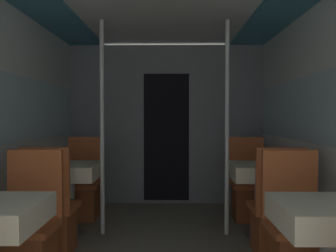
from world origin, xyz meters
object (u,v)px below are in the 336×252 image
object	(u,v)px
chair_right_far_0	(296,244)
chair_right_far_1	(249,195)
support_pole_right_1	(227,128)
chair_left_far_1	(83,194)
dining_table_right_0	(330,223)
dining_table_right_1	(260,176)
chair_right_near_1	(276,223)
support_pole_left_1	(102,128)
chair_left_far_0	(28,243)
chair_left_near_1	(51,222)
dining_table_left_1	(69,175)

from	to	relation	value
chair_right_far_0	chair_right_far_1	xyz separation A→B (m)	(0.00, 1.73, 0.00)
support_pole_right_1	chair_left_far_1	bearing A→B (deg)	160.44
dining_table_right_0	chair_right_far_1	world-z (taller)	chair_right_far_1
chair_left_far_1	dining_table_right_1	bearing A→B (deg)	163.65
chair_right_near_1	chair_right_far_1	xyz separation A→B (m)	(0.00, 1.17, 0.00)
support_pole_left_1	support_pole_right_1	size ratio (longest dim) A/B	1.00
chair_left_far_0	support_pole_right_1	distance (m)	2.17
chair_right_near_1	chair_right_far_1	bearing A→B (deg)	90.00
chair_left_near_1	chair_left_far_0	bearing A→B (deg)	-90.00
chair_right_far_0	chair_right_near_1	distance (m)	0.55
dining_table_left_1	dining_table_right_0	world-z (taller)	same
chair_right_far_0	dining_table_left_1	bearing A→B (deg)	-29.62
chair_right_far_0	chair_right_far_1	bearing A→B (deg)	-90.00
chair_left_near_1	support_pole_right_1	xyz separation A→B (m)	(1.65, 0.59, 0.83)
chair_right_far_1	chair_left_near_1	bearing A→B (deg)	30.39
chair_right_far_0	support_pole_right_1	size ratio (longest dim) A/B	0.44
chair_right_far_0	support_pole_right_1	distance (m)	1.45
dining_table_left_1	dining_table_right_0	distance (m)	2.64
dining_table_left_1	chair_right_far_1	world-z (taller)	chair_right_far_1
dining_table_left_1	chair_left_far_1	xyz separation A→B (m)	(0.00, 0.59, -0.33)
dining_table_left_1	support_pole_right_1	world-z (taller)	support_pole_right_1
dining_table_left_1	chair_left_near_1	bearing A→B (deg)	-90.00
support_pole_left_1	chair_right_far_1	world-z (taller)	support_pole_left_1
chair_right_near_1	chair_left_far_0	bearing A→B (deg)	-164.60
dining_table_right_1	dining_table_right_0	bearing A→B (deg)	-90.00
dining_table_right_1	support_pole_right_1	distance (m)	0.61
support_pole_left_1	chair_right_far_1	distance (m)	1.94
chair_left_far_1	chair_right_far_1	size ratio (longest dim) A/B	1.00
chair_right_far_0	chair_left_far_1	bearing A→B (deg)	-40.76
chair_left_near_1	chair_left_far_1	world-z (taller)	same
chair_right_far_0	support_pole_right_1	world-z (taller)	support_pole_right_1
chair_left_far_0	chair_left_near_1	world-z (taller)	same
dining_table_left_1	chair_right_far_0	world-z (taller)	chair_right_far_0
support_pole_left_1	support_pole_right_1	world-z (taller)	same
chair_right_near_1	support_pole_right_1	distance (m)	1.07
dining_table_left_1	chair_right_far_0	bearing A→B (deg)	-29.62
chair_left_near_1	chair_right_near_1	bearing A→B (deg)	0.00
dining_table_left_1	dining_table_right_0	bearing A→B (deg)	-40.76
support_pole_left_1	chair_right_near_1	world-z (taller)	support_pole_left_1
dining_table_right_0	chair_left_far_1	bearing A→B (deg)	130.88
chair_left_far_1	support_pole_left_1	size ratio (longest dim) A/B	0.44
chair_right_far_1	support_pole_left_1	bearing A→B (deg)	19.56
chair_left_near_1	chair_right_near_1	size ratio (longest dim) A/B	1.00
dining_table_right_0	chair_right_near_1	size ratio (longest dim) A/B	0.76
dining_table_right_1	chair_right_far_1	world-z (taller)	chair_right_far_1
chair_right_far_1	chair_left_far_1	bearing A→B (deg)	0.00
dining_table_left_1	dining_table_right_1	world-z (taller)	same
dining_table_right_0	chair_right_near_1	xyz separation A→B (m)	(0.00, 1.14, -0.33)
dining_table_left_1	chair_right_near_1	xyz separation A→B (m)	(2.00, -0.59, -0.33)
chair_left_far_0	chair_left_near_1	xyz separation A→B (m)	(0.00, 0.55, 0.00)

